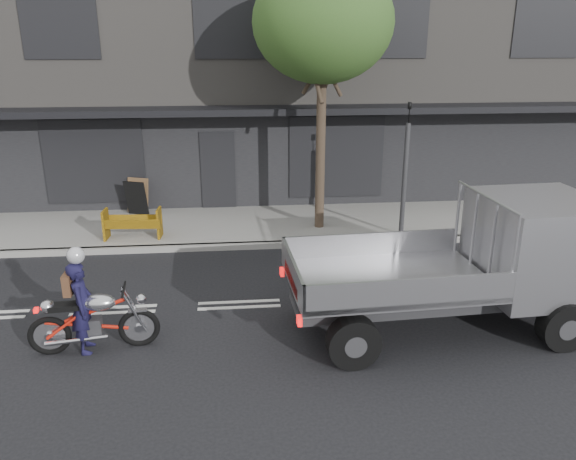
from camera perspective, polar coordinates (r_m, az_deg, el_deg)
The scene contains 11 objects.
ground at distance 11.10m, azimuth -4.97°, elevation -7.58°, with size 80.00×80.00×0.00m, color black.
sidewalk at distance 15.43m, azimuth -5.22°, elevation 0.45°, with size 32.00×3.20×0.15m, color gray.
kerb at distance 13.92m, azimuth -5.15°, elevation -1.63°, with size 32.00×0.20×0.15m, color gray.
building_main at distance 21.26m, azimuth -5.71°, elevation 16.28°, with size 26.00×10.00×8.00m, color slate.
street_tree at distance 14.31m, azimuth 3.57°, elevation 20.23°, with size 3.40×3.40×6.74m.
traffic_light_pole at distance 14.32m, azimuth 11.77°, elevation 5.24°, with size 0.12×0.12×3.50m.
motorcycle at distance 9.87m, azimuth -19.15°, elevation -8.56°, with size 2.11×0.61×1.09m.
rider at distance 9.81m, azimuth -20.15°, elevation -7.39°, with size 0.57×0.38×1.57m, color #161335.
flatbed_ute at distance 10.53m, azimuth 21.64°, elevation -2.09°, with size 5.42×2.46×2.46m.
construction_barrier at distance 14.41m, azimuth -15.63°, elevation 0.45°, with size 1.42×0.57×0.79m, color #FAAB0D, non-canonical shape.
sandwich_board at distance 16.45m, azimuth -15.17°, elevation 3.13°, with size 0.64×0.42×1.01m, color black, non-canonical shape.
Camera 1 is at (0.01, -9.94, 4.93)m, focal length 35.00 mm.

